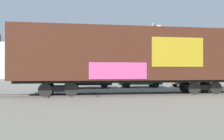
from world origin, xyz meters
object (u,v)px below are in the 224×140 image
Objects in this scene: parked_car_black at (88,80)px; freight_car at (133,56)px; parked_car_green at (139,79)px; parked_car_tan at (190,80)px; flagpole at (154,47)px.

freight_car is at bearing -65.24° from parked_car_black.
parked_car_black is at bearing 114.76° from freight_car.
parked_car_green is 1.07× the size of parked_car_tan.
parked_car_black is 1.04× the size of parked_car_green.
flagpole reaches higher than parked_car_black.
parked_car_green is (2.35, 6.81, -1.99)m from freight_car.
parked_car_green is at bearing 1.56° from parked_car_black.
flagpole is 8.37m from parked_car_tan.
flagpole is 1.88× the size of parked_car_green.
flagpole is 1.82× the size of parked_car_black.
flagpole reaches higher than parked_car_tan.
flagpole reaches higher than parked_car_green.
parked_car_tan is (11.16, 0.18, -0.02)m from parked_car_black.
freight_car is 3.56× the size of parked_car_black.
parked_car_green is 5.75m from parked_car_tan.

